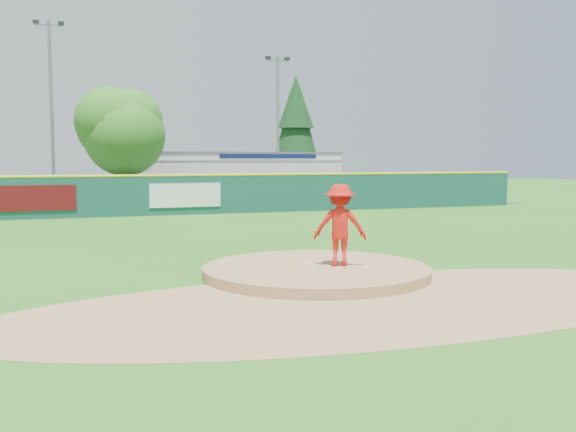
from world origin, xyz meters
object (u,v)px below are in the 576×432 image
object	(u,v)px
pool_building_grp	(226,175)
conifer_tree	(296,126)
van	(136,194)
deciduous_tree	(124,130)
light_pole_right	(278,120)
pitcher	(340,225)
light_pole_left	(51,105)

from	to	relation	value
pool_building_grp	conifer_tree	distance (m)	8.95
van	conifer_tree	bearing A→B (deg)	-45.78
deciduous_tree	light_pole_right	distance (m)	11.75
deciduous_tree	light_pole_right	xyz separation A→B (m)	(11.00, 4.00, 0.99)
light_pole_right	deciduous_tree	bearing A→B (deg)	-160.02
van	pool_building_grp	world-z (taller)	pool_building_grp
conifer_tree	light_pole_right	distance (m)	8.06
pool_building_grp	deciduous_tree	size ratio (longest dim) A/B	2.07
pitcher	deciduous_tree	world-z (taller)	deciduous_tree
pool_building_grp	light_pole_right	distance (m)	5.75
van	deciduous_tree	xyz separation A→B (m)	(-0.42, 1.60, 3.76)
deciduous_tree	conifer_tree	xyz separation A→B (m)	(15.00, 11.00, 0.99)
conifer_tree	light_pole_right	size ratio (longest dim) A/B	0.95
deciduous_tree	light_pole_right	bearing A→B (deg)	19.98
conifer_tree	light_pole_left	size ratio (longest dim) A/B	0.86
light_pole_left	pool_building_grp	bearing A→B (deg)	22.60
deciduous_tree	conifer_tree	world-z (taller)	conifer_tree
pool_building_grp	conifer_tree	bearing A→B (deg)	29.78
pitcher	conifer_tree	distance (m)	38.45
pitcher	deciduous_tree	bearing A→B (deg)	-60.37
conifer_tree	van	bearing A→B (deg)	-139.16
pitcher	light_pole_left	size ratio (longest dim) A/B	0.18
pitcher	deciduous_tree	size ratio (longest dim) A/B	0.27
pitcher	conifer_tree	xyz separation A→B (m)	(12.43, 36.13, 4.30)
light_pole_right	pitcher	bearing A→B (deg)	-106.15
pitcher	conifer_tree	size ratio (longest dim) A/B	0.21
light_pole_right	light_pole_left	bearing A→B (deg)	-172.41
deciduous_tree	pitcher	bearing A→B (deg)	-84.17
light_pole_right	conifer_tree	bearing A→B (deg)	60.26
light_pole_left	conifer_tree	bearing A→B (deg)	25.35
pool_building_grp	conifer_tree	world-z (taller)	conifer_tree
deciduous_tree	van	bearing A→B (deg)	-75.19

